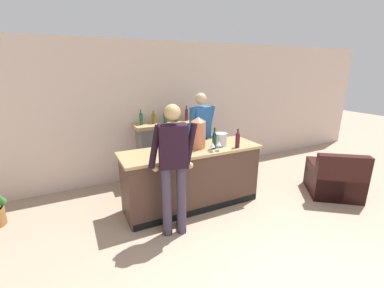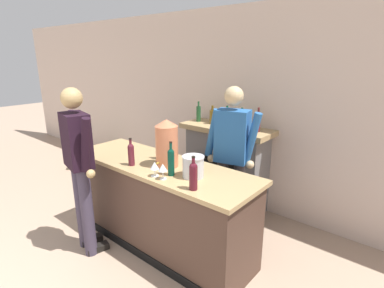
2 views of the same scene
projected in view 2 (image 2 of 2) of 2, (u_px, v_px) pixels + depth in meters
The scene contains 14 objects.
wall_back_panel at pixel (232, 109), 4.28m from camera, with size 12.00×0.07×2.75m.
bar_counter at pixel (160, 205), 3.36m from camera, with size 2.29×0.74×1.00m.
fireplace_stone at pixel (226, 166), 4.25m from camera, with size 1.29×0.52×1.50m.
potted_plant_corner at pixel (82, 154), 5.75m from camera, with size 0.45×0.46×0.68m.
person_customer at pixel (80, 165), 3.12m from camera, with size 0.65×0.37×1.82m.
person_bartender at pixel (231, 158), 3.39m from camera, with size 0.65×0.37×1.80m.
copper_dispenser at pixel (167, 143), 3.08m from camera, with size 0.24×0.28×0.50m.
ice_bucket_steel at pixel (193, 167), 2.85m from camera, with size 0.22×0.22×0.21m.
wine_bottle_cabernet_heavy at pixel (131, 153), 3.14m from camera, with size 0.07×0.07×0.30m.
wine_bottle_riesling_slim at pixel (193, 175), 2.57m from camera, with size 0.07×0.07×0.31m.
wine_bottle_chardonnay_pale at pixel (162, 146), 3.32m from camera, with size 0.07×0.07×0.35m.
wine_bottle_port_short at pixel (171, 161), 2.87m from camera, with size 0.07×0.07×0.34m.
wine_glass_near_bucket at pixel (163, 168), 2.79m from camera, with size 0.09×0.09×0.15m.
wine_glass_back_row at pixel (155, 166), 2.86m from camera, with size 0.09×0.09×0.15m.
Camera 2 is at (2.29, 0.29, 2.12)m, focal length 28.00 mm.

